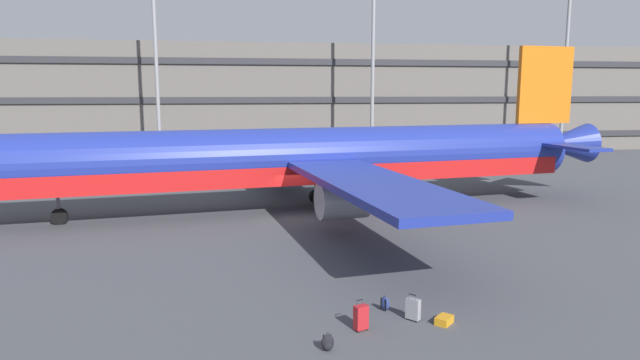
{
  "coord_description": "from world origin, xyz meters",
  "views": [
    {
      "loc": [
        -4.1,
        -31.93,
        7.46
      ],
      "look_at": [
        0.47,
        -4.42,
        3.0
      ],
      "focal_mm": 31.44,
      "sensor_mm": 36.0,
      "label": 1
    }
  ],
  "objects_px": {
    "suitcase_silver": "(444,320)",
    "suitcase_upright": "(413,309)",
    "backpack_navy": "(328,343)",
    "backpack_red": "(385,304)",
    "suitcase_orange": "(361,317)",
    "airliner": "(306,159)"
  },
  "relations": [
    {
      "from": "suitcase_upright",
      "to": "backpack_navy",
      "type": "relative_size",
      "value": 1.65
    },
    {
      "from": "backpack_red",
      "to": "backpack_navy",
      "type": "distance_m",
      "value": 3.64
    },
    {
      "from": "suitcase_upright",
      "to": "backpack_navy",
      "type": "distance_m",
      "value": 3.58
    },
    {
      "from": "airliner",
      "to": "suitcase_silver",
      "type": "height_order",
      "value": "airliner"
    },
    {
      "from": "suitcase_upright",
      "to": "airliner",
      "type": "bearing_deg",
      "value": 93.1
    },
    {
      "from": "airliner",
      "to": "suitcase_orange",
      "type": "relative_size",
      "value": 43.54
    },
    {
      "from": "airliner",
      "to": "suitcase_upright",
      "type": "xyz_separation_m",
      "value": [
        0.97,
        -17.97,
        -2.81
      ]
    },
    {
      "from": "backpack_red",
      "to": "suitcase_upright",
      "type": "bearing_deg",
      "value": -55.04
    },
    {
      "from": "suitcase_silver",
      "to": "suitcase_orange",
      "type": "xyz_separation_m",
      "value": [
        -2.78,
        -0.04,
        0.31
      ]
    },
    {
      "from": "suitcase_upright",
      "to": "backpack_red",
      "type": "xyz_separation_m",
      "value": [
        -0.67,
        0.96,
        -0.16
      ]
    },
    {
      "from": "suitcase_upright",
      "to": "backpack_red",
      "type": "distance_m",
      "value": 1.18
    },
    {
      "from": "suitcase_upright",
      "to": "backpack_navy",
      "type": "xyz_separation_m",
      "value": [
        -3.15,
        -1.71,
        -0.15
      ]
    },
    {
      "from": "suitcase_orange",
      "to": "backpack_red",
      "type": "height_order",
      "value": "suitcase_orange"
    },
    {
      "from": "suitcase_orange",
      "to": "backpack_navy",
      "type": "relative_size",
      "value": 1.77
    },
    {
      "from": "backpack_red",
      "to": "backpack_navy",
      "type": "relative_size",
      "value": 0.98
    },
    {
      "from": "suitcase_orange",
      "to": "backpack_navy",
      "type": "distance_m",
      "value": 1.78
    },
    {
      "from": "suitcase_upright",
      "to": "backpack_red",
      "type": "bearing_deg",
      "value": 124.96
    },
    {
      "from": "airliner",
      "to": "backpack_red",
      "type": "distance_m",
      "value": 17.27
    },
    {
      "from": "suitcase_silver",
      "to": "suitcase_orange",
      "type": "distance_m",
      "value": 2.8
    },
    {
      "from": "suitcase_silver",
      "to": "suitcase_upright",
      "type": "distance_m",
      "value": 1.04
    },
    {
      "from": "backpack_navy",
      "to": "suitcase_silver",
      "type": "bearing_deg",
      "value": 17.41
    },
    {
      "from": "airliner",
      "to": "backpack_navy",
      "type": "xyz_separation_m",
      "value": [
        -2.18,
        -19.67,
        -2.96
      ]
    }
  ]
}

